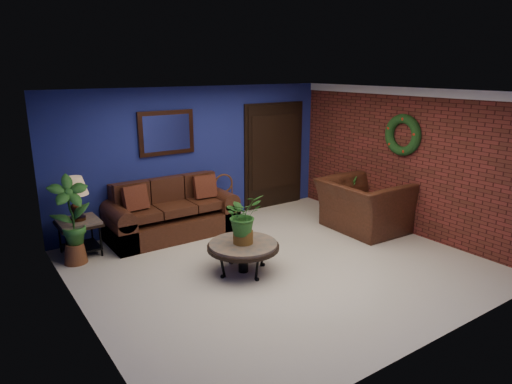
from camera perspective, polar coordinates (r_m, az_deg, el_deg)
floor at (r=6.85m, az=2.79°, el=-9.04°), size 5.50×5.50×0.00m
wall_back at (r=8.51m, az=-7.37°, el=4.55°), size 5.50×0.04×2.50m
wall_left at (r=5.30m, az=-21.49°, el=-3.05°), size 0.04×5.00×2.50m
wall_right_brick at (r=8.36m, az=18.13°, el=3.72°), size 0.04×5.00×2.50m
ceiling at (r=6.25m, az=3.09°, el=12.35°), size 5.50×5.00×0.02m
crown_molding at (r=8.19m, az=18.70°, el=11.80°), size 0.03×5.00×0.14m
wall_mirror at (r=8.14m, az=-11.13°, el=7.27°), size 1.02×0.06×0.77m
closet_door at (r=9.43m, az=2.27°, el=4.49°), size 1.44×0.06×2.18m
wreath at (r=8.27m, az=17.86°, el=6.80°), size 0.16×0.72×0.72m
sofa at (r=8.05m, az=-10.63°, el=-3.03°), size 2.18×0.94×0.98m
coffee_table at (r=6.47m, az=-1.62°, el=-6.85°), size 1.02×1.02×0.44m
end_table at (r=7.54m, az=-21.26°, el=-4.22°), size 0.62×0.62×0.57m
table_lamp at (r=7.39m, az=-21.67°, el=-0.15°), size 0.39×0.39×0.65m
side_chair at (r=8.52m, az=-3.82°, el=-0.45°), size 0.46×0.46×0.90m
armchair at (r=8.31m, az=13.23°, el=-1.66°), size 1.26×1.43×0.90m
coffee_plant at (r=6.32m, az=-1.65°, el=-3.10°), size 0.54×0.48×0.71m
floor_plant at (r=8.82m, az=11.41°, el=-0.56°), size 0.47×0.42×0.86m
tall_plant at (r=7.17m, az=-22.09°, el=-2.97°), size 0.58×0.40×1.34m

